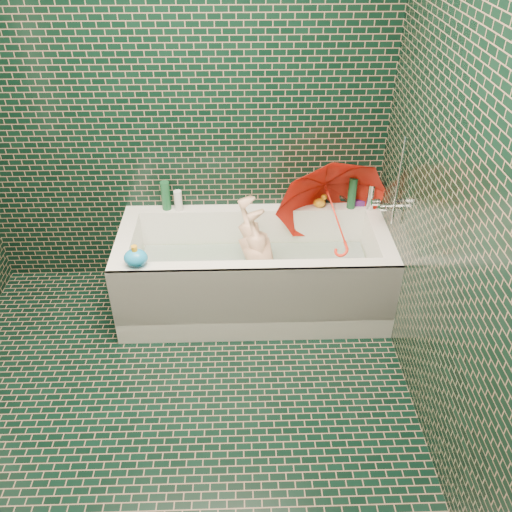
{
  "coord_description": "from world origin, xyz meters",
  "views": [
    {
      "loc": [
        0.38,
        -1.79,
        2.38
      ],
      "look_at": [
        0.46,
        0.82,
        0.52
      ],
      "focal_mm": 38.0,
      "sensor_mm": 36.0,
      "label": 1
    }
  ],
  "objects_px": {
    "bathtub": "(254,279)",
    "child": "(264,267)",
    "rubber_duck": "(320,202)",
    "bath_toy": "(136,258)",
    "umbrella": "(336,216)"
  },
  "relations": [
    {
      "from": "bathtub",
      "to": "child",
      "type": "height_order",
      "value": "bathtub"
    },
    {
      "from": "bathtub",
      "to": "rubber_duck",
      "type": "relative_size",
      "value": 15.3
    },
    {
      "from": "bathtub",
      "to": "bath_toy",
      "type": "distance_m",
      "value": 0.84
    },
    {
      "from": "rubber_duck",
      "to": "bath_toy",
      "type": "bearing_deg",
      "value": -174.02
    },
    {
      "from": "child",
      "to": "umbrella",
      "type": "height_order",
      "value": "umbrella"
    },
    {
      "from": "rubber_duck",
      "to": "bath_toy",
      "type": "distance_m",
      "value": 1.3
    },
    {
      "from": "umbrella",
      "to": "child",
      "type": "bearing_deg",
      "value": -163.81
    },
    {
      "from": "umbrella",
      "to": "bathtub",
      "type": "bearing_deg",
      "value": -166.25
    },
    {
      "from": "bathtub",
      "to": "umbrella",
      "type": "bearing_deg",
      "value": 12.23
    },
    {
      "from": "umbrella",
      "to": "rubber_duck",
      "type": "xyz_separation_m",
      "value": [
        -0.07,
        0.23,
        -0.02
      ]
    },
    {
      "from": "child",
      "to": "umbrella",
      "type": "distance_m",
      "value": 0.56
    },
    {
      "from": "bathtub",
      "to": "rubber_duck",
      "type": "height_order",
      "value": "rubber_duck"
    },
    {
      "from": "bathtub",
      "to": "child",
      "type": "bearing_deg",
      "value": -5.11
    },
    {
      "from": "child",
      "to": "rubber_duck",
      "type": "distance_m",
      "value": 0.59
    },
    {
      "from": "bathtub",
      "to": "bath_toy",
      "type": "relative_size",
      "value": 10.18
    }
  ]
}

